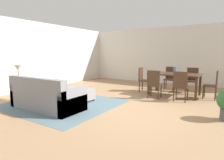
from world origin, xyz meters
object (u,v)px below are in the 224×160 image
(table_lamp, at_px, (18,68))
(dining_table, at_px, (175,76))
(dining_chair_far_right, at_px, (192,79))
(dining_chair_head_west, at_px, (143,78))
(dining_chair_near_left, at_px, (154,83))
(ottoman_table, at_px, (76,93))
(dining_chair_far_left, at_px, (170,77))
(couch, at_px, (46,98))
(dining_chair_near_right, at_px, (181,85))
(vase_centerpiece, at_px, (175,70))
(side_table, at_px, (19,86))
(dining_chair_head_east, at_px, (213,83))

(table_lamp, bearing_deg, dining_table, 42.41)
(dining_chair_far_right, relative_size, dining_chair_head_west, 1.00)
(dining_table, distance_m, dining_chair_near_left, 0.99)
(ottoman_table, relative_size, dining_chair_far_left, 1.26)
(dining_chair_far_left, xyz_separation_m, dining_chair_head_west, (-0.78, -0.89, 0.00))
(couch, relative_size, dining_chair_near_right, 2.18)
(dining_chair_head_west, xyz_separation_m, vase_centerpiece, (1.17, -0.01, 0.36))
(couch, height_order, ottoman_table, couch)
(vase_centerpiece, bearing_deg, dining_chair_near_right, -64.50)
(side_table, height_order, table_lamp, table_lamp)
(dining_chair_near_left, relative_size, dining_chair_near_right, 1.00)
(ottoman_table, bearing_deg, vase_centerpiece, 44.25)
(table_lamp, xyz_separation_m, dining_chair_far_left, (3.35, 4.31, -0.49))
(side_table, distance_m, dining_chair_near_right, 4.88)
(dining_chair_near_left, bearing_deg, dining_table, 64.82)
(dining_chair_far_left, bearing_deg, dining_chair_near_right, -65.59)
(dining_table, xyz_separation_m, vase_centerpiece, (0.00, -0.01, 0.21))
(table_lamp, bearing_deg, dining_chair_head_west, 53.02)
(dining_table, height_order, vase_centerpiece, vase_centerpiece)
(side_table, distance_m, dining_chair_head_west, 4.27)
(ottoman_table, xyz_separation_m, table_lamp, (-1.32, -1.04, 0.79))
(dining_chair_far_left, bearing_deg, dining_chair_far_right, -3.87)
(dining_chair_near_left, distance_m, vase_centerpiece, 1.03)
(dining_chair_head_east, bearing_deg, dining_chair_near_right, -134.33)
(dining_chair_near_right, distance_m, dining_chair_head_east, 1.16)
(dining_table, height_order, dining_chair_near_right, dining_chair_near_right)
(dining_chair_head_west, distance_m, vase_centerpiece, 1.23)
(dining_chair_head_west, bearing_deg, dining_chair_far_right, 27.66)
(couch, distance_m, dining_chair_near_right, 3.89)
(dining_chair_near_right, bearing_deg, dining_table, 115.32)
(dining_chair_near_right, bearing_deg, vase_centerpiece, 115.50)
(table_lamp, distance_m, dining_chair_near_right, 4.90)
(dining_chair_far_right, bearing_deg, couch, -123.54)
(table_lamp, bearing_deg, dining_chair_far_right, 45.55)
(dining_table, bearing_deg, dining_chair_far_left, 113.55)
(table_lamp, bearing_deg, side_table, 0.00)
(dining_chair_head_east, bearing_deg, dining_chair_far_left, 151.14)
(dining_table, relative_size, dining_chair_near_left, 1.81)
(couch, height_order, vase_centerpiece, vase_centerpiece)
(dining_chair_head_west, bearing_deg, vase_centerpiece, -0.50)
(dining_chair_near_left, xyz_separation_m, dining_chair_near_right, (0.80, 0.07, 0.00))
(side_table, relative_size, dining_chair_near_left, 0.65)
(dining_chair_head_east, distance_m, dining_chair_head_west, 2.37)
(table_lamp, distance_m, dining_table, 5.08)
(dining_chair_near_left, bearing_deg, side_table, -142.74)
(couch, height_order, dining_table, couch)
(dining_chair_head_east, bearing_deg, dining_chair_near_left, -150.84)
(dining_chair_far_left, height_order, dining_chair_head_east, same)
(dining_chair_head_east, bearing_deg, dining_table, -179.30)
(ottoman_table, bearing_deg, dining_chair_far_right, 48.40)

